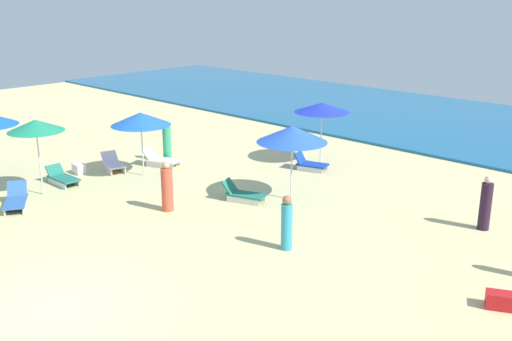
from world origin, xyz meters
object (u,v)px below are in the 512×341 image
(lounge_chair_0_0, at_px, (16,200))
(beachgoer_2, at_px, (167,143))
(lounge_chair_2_0, at_px, (161,160))
(beachgoer_3, at_px, (287,224))
(umbrella_2, at_px, (141,119))
(beachgoer_0, at_px, (167,188))
(lounge_chair_4_0, at_px, (310,164))
(umbrella_4, at_px, (322,108))
(lounge_chair_5_0, at_px, (243,194))
(lounge_chair_2_1, at_px, (113,164))
(cooler_box_0, at_px, (499,300))
(umbrella_0, at_px, (36,126))
(umbrella_5, at_px, (292,134))
(lounge_chair_0_1, at_px, (62,178))
(beachgoer_4, at_px, (486,205))
(cooler_box_1, at_px, (79,169))

(lounge_chair_0_0, xyz_separation_m, beachgoer_2, (-0.73, 6.63, 0.51))
(lounge_chair_2_0, height_order, beachgoer_3, beachgoer_3)
(umbrella_2, relative_size, beachgoer_0, 1.50)
(beachgoer_2, bearing_deg, lounge_chair_2_0, -80.49)
(umbrella_2, height_order, lounge_chair_4_0, umbrella_2)
(umbrella_4, bearing_deg, lounge_chair_5_0, -79.79)
(lounge_chair_2_1, xyz_separation_m, beachgoer_0, (4.85, -1.17, 0.46))
(umbrella_2, relative_size, umbrella_4, 0.98)
(lounge_chair_2_1, bearing_deg, beachgoer_0, -87.96)
(lounge_chair_0_0, relative_size, cooler_box_0, 3.03)
(umbrella_4, bearing_deg, umbrella_0, -114.74)
(beachgoer_3, bearing_deg, umbrella_4, 30.23)
(umbrella_4, relative_size, beachgoer_3, 1.61)
(lounge_chair_5_0, bearing_deg, lounge_chair_2_0, 63.80)
(lounge_chair_4_0, xyz_separation_m, umbrella_5, (1.65, -3.04, 1.98))
(lounge_chair_0_1, distance_m, beachgoer_4, 14.14)
(umbrella_0, xyz_separation_m, cooler_box_0, (14.24, 3.28, -2.20))
(beachgoer_0, distance_m, cooler_box_1, 5.55)
(lounge_chair_0_0, bearing_deg, cooler_box_1, 59.70)
(lounge_chair_4_0, distance_m, lounge_chair_5_0, 4.33)
(lounge_chair_0_1, xyz_separation_m, cooler_box_1, (-0.70, 1.07, -0.05))
(lounge_chair_2_0, xyz_separation_m, beachgoer_2, (-0.32, 0.59, 0.50))
(umbrella_2, distance_m, lounge_chair_2_1, 2.33)
(lounge_chair_0_1, distance_m, umbrella_4, 10.08)
(beachgoer_2, relative_size, beachgoer_3, 1.07)
(lounge_chair_2_1, height_order, cooler_box_1, lounge_chair_2_1)
(cooler_box_0, bearing_deg, beachgoer_2, -35.45)
(lounge_chair_2_1, distance_m, lounge_chair_4_0, 7.54)
(umbrella_5, xyz_separation_m, beachgoer_0, (-2.10, -3.49, -1.47))
(umbrella_0, relative_size, lounge_chair_5_0, 1.68)
(umbrella_0, xyz_separation_m, lounge_chair_2_0, (0.19, 4.84, -2.13))
(lounge_chair_4_0, bearing_deg, lounge_chair_5_0, 171.91)
(beachgoer_3, distance_m, beachgoer_4, 5.94)
(beachgoer_0, bearing_deg, beachgoer_4, 38.11)
(beachgoer_2, xyz_separation_m, beachgoer_4, (12.22, 1.95, 0.00))
(beachgoer_0, bearing_deg, umbrella_4, 92.50)
(lounge_chair_2_0, height_order, beachgoer_2, beachgoer_2)
(cooler_box_1, bearing_deg, lounge_chair_0_1, 128.58)
(umbrella_2, relative_size, beachgoer_3, 1.58)
(cooler_box_0, bearing_deg, beachgoer_0, -19.56)
(lounge_chair_4_0, relative_size, beachgoer_2, 0.84)
(lounge_chair_0_1, distance_m, beachgoer_2, 4.46)
(lounge_chair_5_0, xyz_separation_m, cooler_box_1, (-6.61, -2.15, -0.05))
(lounge_chair_5_0, bearing_deg, umbrella_5, -58.79)
(umbrella_4, xyz_separation_m, cooler_box_0, (9.83, -6.30, -2.06))
(lounge_chair_0_0, height_order, lounge_chair_4_0, lounge_chair_0_0)
(umbrella_0, relative_size, beachgoer_4, 1.60)
(lounge_chair_4_0, height_order, beachgoer_4, beachgoer_4)
(lounge_chair_0_0, height_order, lounge_chair_0_1, lounge_chair_0_0)
(lounge_chair_0_1, bearing_deg, umbrella_0, -152.95)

